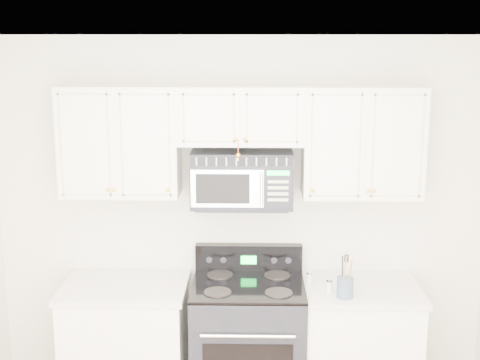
{
  "coord_description": "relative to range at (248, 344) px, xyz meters",
  "views": [
    {
      "loc": [
        0.09,
        -2.88,
        2.62
      ],
      "look_at": [
        0.0,
        1.3,
        1.69
      ],
      "focal_mm": 50.0,
      "sensor_mm": 36.0,
      "label": 1
    }
  ],
  "objects": [
    {
      "name": "base_cabinet_left",
      "position": [
        -0.85,
        0.01,
        -0.06
      ],
      "size": [
        0.86,
        0.65,
        0.92
      ],
      "color": "silver",
      "rests_on": "ground"
    },
    {
      "name": "shaker_salt",
      "position": [
        0.54,
        -0.13,
        0.49
      ],
      "size": [
        0.04,
        0.04,
        0.1
      ],
      "color": "silver",
      "rests_on": "base_cabinet_right"
    },
    {
      "name": "range",
      "position": [
        0.0,
        0.0,
        0.0
      ],
      "size": [
        0.77,
        0.7,
        1.12
      ],
      "color": "black",
      "rests_on": "ground"
    },
    {
      "name": "base_cabinet_right",
      "position": [
        0.75,
        0.01,
        -0.06
      ],
      "size": [
        0.86,
        0.65,
        0.92
      ],
      "color": "silver",
      "rests_on": "ground"
    },
    {
      "name": "microwave",
      "position": [
        -0.05,
        0.15,
        1.16
      ],
      "size": [
        0.69,
        0.39,
        0.38
      ],
      "color": "black",
      "rests_on": "ground"
    },
    {
      "name": "utensil_crock",
      "position": [
        0.63,
        -0.19,
        0.51
      ],
      "size": [
        0.11,
        0.11,
        0.29
      ],
      "color": "#3B556B",
      "rests_on": "base_cabinet_right"
    },
    {
      "name": "shaker_pepper",
      "position": [
        0.42,
        0.01,
        0.49
      ],
      "size": [
        0.04,
        0.04,
        0.1
      ],
      "color": "silver",
      "rests_on": "base_cabinet_right"
    },
    {
      "name": "room",
      "position": [
        -0.05,
        -1.43,
        0.82
      ],
      "size": [
        3.51,
        3.51,
        2.61
      ],
      "color": "brown",
      "rests_on": "ground"
    },
    {
      "name": "upper_cabinets",
      "position": [
        -0.05,
        0.16,
        1.45
      ],
      "size": [
        2.44,
        0.37,
        0.75
      ],
      "color": "silver",
      "rests_on": "ground"
    }
  ]
}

